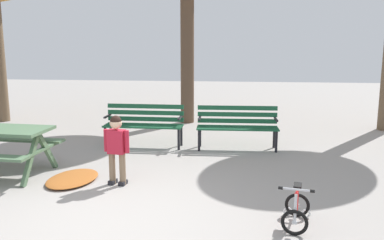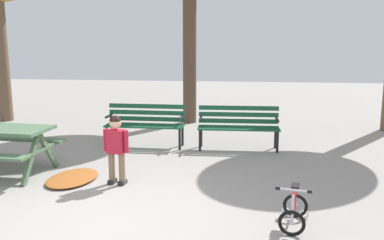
{
  "view_description": "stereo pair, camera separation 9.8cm",
  "coord_description": "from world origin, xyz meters",
  "px_view_note": "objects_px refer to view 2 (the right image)",
  "views": [
    {
      "loc": [
        1.5,
        -4.46,
        2.11
      ],
      "look_at": [
        0.79,
        2.14,
        0.85
      ],
      "focal_mm": 38.47,
      "sensor_mm": 36.0,
      "label": 1
    },
    {
      "loc": [
        1.6,
        -4.45,
        2.11
      ],
      "look_at": [
        0.79,
        2.14,
        0.85
      ],
      "focal_mm": 38.47,
      "sensor_mm": 36.0,
      "label": 2
    }
  ],
  "objects_px": {
    "child_standing": "(116,144)",
    "kids_bicycle": "(294,210)",
    "park_bench_left": "(238,124)",
    "park_bench_far_left": "(146,121)"
  },
  "relations": [
    {
      "from": "child_standing",
      "to": "park_bench_left",
      "type": "bearing_deg",
      "value": 52.61
    },
    {
      "from": "park_bench_far_left",
      "to": "park_bench_left",
      "type": "xyz_separation_m",
      "value": [
        1.9,
        -0.01,
        0.0
      ]
    },
    {
      "from": "child_standing",
      "to": "kids_bicycle",
      "type": "relative_size",
      "value": 1.73
    },
    {
      "from": "kids_bicycle",
      "to": "park_bench_far_left",
      "type": "bearing_deg",
      "value": 126.3
    },
    {
      "from": "park_bench_left",
      "to": "kids_bicycle",
      "type": "relative_size",
      "value": 2.66
    },
    {
      "from": "child_standing",
      "to": "kids_bicycle",
      "type": "distance_m",
      "value": 2.76
    },
    {
      "from": "kids_bicycle",
      "to": "child_standing",
      "type": "bearing_deg",
      "value": 154.82
    },
    {
      "from": "park_bench_far_left",
      "to": "kids_bicycle",
      "type": "height_order",
      "value": "park_bench_far_left"
    },
    {
      "from": "child_standing",
      "to": "park_bench_far_left",
      "type": "bearing_deg",
      "value": 92.68
    },
    {
      "from": "park_bench_left",
      "to": "park_bench_far_left",
      "type": "bearing_deg",
      "value": 179.6
    }
  ]
}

